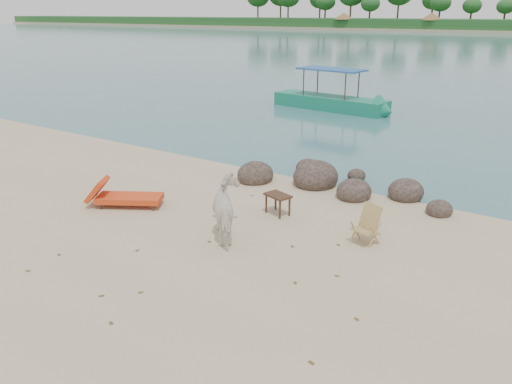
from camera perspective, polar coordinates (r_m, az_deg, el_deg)
boulders at (r=14.80m, az=8.01°, el=1.14°), size 6.27×2.80×0.99m
cow at (r=11.25m, az=-3.08°, el=-2.15°), size 1.66×1.66×1.36m
side_table at (r=12.68m, az=2.50°, el=-1.55°), size 0.76×0.60×0.53m
lounge_chair at (r=13.62m, az=-14.28°, el=-0.40°), size 2.21×1.72×0.64m
deck_chair at (r=11.31m, az=12.40°, el=-3.93°), size 0.70×0.73×0.84m
boat_near at (r=27.24m, az=8.59°, el=13.01°), size 7.26×2.33×3.46m
dead_leaves at (r=10.43m, az=-6.72°, el=-8.24°), size 8.07×6.49×0.00m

